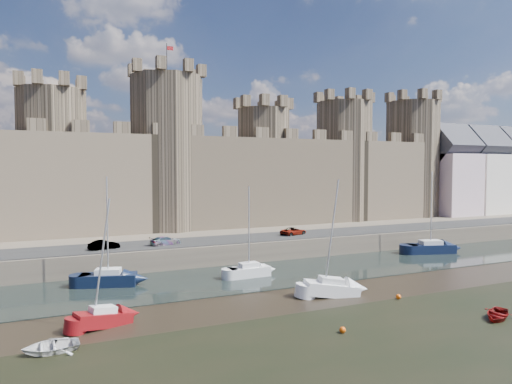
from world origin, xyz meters
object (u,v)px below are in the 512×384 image
Objects in this scene: car_3 at (293,231)px; sailboat_2 at (249,270)px; car_2 at (166,241)px; sailboat_1 at (108,278)px; sailboat_3 at (430,247)px; sailboat_5 at (331,288)px; car_1 at (104,245)px; sailboat_4 at (103,317)px.

sailboat_2 is at bearing 115.51° from car_3.
car_2 is 10.54m from sailboat_1.
sailboat_3 reaches higher than car_3.
car_2 is 0.35× the size of sailboat_5.
sailboat_4 reaches higher than car_1.
car_2 is 35.85m from sailboat_3.
sailboat_5 reaches higher than car_2.
sailboat_4 is at bearing 158.95° from car_1.
sailboat_2 is (14.25, -2.24, -0.05)m from sailboat_1.
sailboat_1 reaches higher than car_3.
sailboat_4 is at bearing 108.98° from car_3.
car_1 is at bearing 66.67° from sailboat_4.
car_3 is 0.36× the size of sailboat_5.
sailboat_4 reaches higher than car_3.
car_1 is 7.10m from car_2.
car_1 is at bearing 77.13° from car_2.
sailboat_1 is (-7.40, -7.17, -2.21)m from car_2.
sailboat_4 is 20.04m from sailboat_5.
sailboat_1 reaches higher than car_1.
car_1 is 26.18m from sailboat_5.
sailboat_5 is (4.17, -9.60, -0.02)m from sailboat_2.
sailboat_3 is 26.92m from sailboat_5.
sailboat_3 is (17.14, -7.89, -2.20)m from car_3.
car_3 is 0.36× the size of sailboat_1.
sailboat_1 is 11.90m from sailboat_4.
sailboat_5 is (18.11, -18.76, -2.29)m from car_1.
sailboat_5 reaches higher than car_3.
car_3 is at bearing -102.54° from car_1.
car_3 is 0.40× the size of sailboat_2.
sailboat_4 is at bearing -167.03° from sailboat_5.
car_1 is 42.78m from sailboat_3.
sailboat_3 is at bearing 39.66° from sailboat_5.
sailboat_3 is 1.17× the size of sailboat_4.
sailboat_5 is at bearing 143.41° from car_3.
car_2 is at bearing -175.19° from sailboat_3.
car_2 is at bearing 75.50° from car_3.
sailboat_3 is at bearing 17.10° from sailboat_1.
car_1 is 0.31× the size of sailboat_1.
sailboat_4 is (-1.62, -11.79, -0.13)m from sailboat_1.
car_2 is at bearing 47.11° from sailboat_4.
sailboat_3 is at bearing -2.26° from sailboat_4.
car_3 is 33.58m from sailboat_4.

